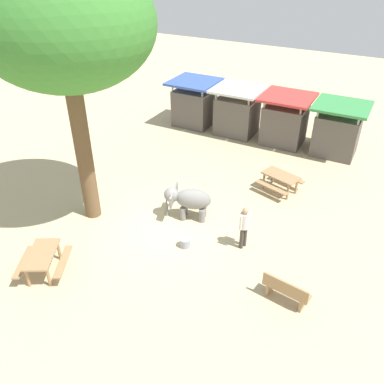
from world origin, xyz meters
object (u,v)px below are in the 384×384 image
at_px(market_stall_red, 284,122).
at_px(person_handler, 244,225).
at_px(shade_tree_main, 63,25).
at_px(market_stall_white, 237,113).
at_px(wooden_bench, 286,290).
at_px(market_stall_blue, 194,105).
at_px(feed_bucket, 185,243).
at_px(picnic_table_far, 42,258).
at_px(elephant, 188,200).
at_px(picnic_table_near, 281,179).
at_px(market_stall_green, 337,132).

bearing_deg(market_stall_red, person_handler, -81.41).
height_order(shade_tree_main, market_stall_white, shade_tree_main).
xyz_separation_m(wooden_bench, market_stall_blue, (-8.54, 10.48, 0.67)).
bearing_deg(feed_bucket, picnic_table_far, -136.07).
bearing_deg(shade_tree_main, feed_bucket, -0.09).
distance_m(person_handler, feed_bucket, 2.15).
xyz_separation_m(wooden_bench, market_stall_red, (-3.34, 10.48, 0.67)).
relative_size(elephant, market_stall_red, 0.72).
distance_m(market_stall_blue, market_stall_white, 2.60).
bearing_deg(wooden_bench, market_stall_white, 128.00).
bearing_deg(elephant, market_stall_white, -98.01).
distance_m(person_handler, wooden_bench, 2.72).
xyz_separation_m(shade_tree_main, picnic_table_far, (0.73, -3.22, -6.31)).
bearing_deg(picnic_table_near, feed_bucket, -92.36).
bearing_deg(market_stall_white, shade_tree_main, -101.16).
bearing_deg(market_stall_green, wooden_bench, -85.97).
distance_m(elephant, shade_tree_main, 7.12).
relative_size(wooden_bench, picnic_table_far, 0.71).
relative_size(shade_tree_main, picnic_table_near, 4.81).
bearing_deg(picnic_table_near, market_stall_blue, 161.62).
bearing_deg(picnic_table_near, elephant, -108.64).
relative_size(picnic_table_near, feed_bucket, 5.19).
bearing_deg(market_stall_green, feed_bucket, -107.48).
height_order(elephant, picnic_table_near, elephant).
bearing_deg(shade_tree_main, market_stall_green, 53.68).
distance_m(wooden_bench, picnic_table_far, 7.51).
bearing_deg(market_stall_green, shade_tree_main, -126.32).
height_order(person_handler, picnic_table_far, person_handler).
bearing_deg(shade_tree_main, market_stall_blue, 94.10).
bearing_deg(market_stall_red, market_stall_blue, 180.00).
bearing_deg(picnic_table_far, feed_bucket, 104.93).
bearing_deg(elephant, person_handler, 147.87).
bearing_deg(market_stall_green, market_stall_red, 180.00).
xyz_separation_m(market_stall_white, feed_bucket, (2.15, -9.67, -0.98)).
xyz_separation_m(wooden_bench, market_stall_white, (-5.94, 10.48, 0.67)).
relative_size(person_handler, picnic_table_far, 0.80).
distance_m(picnic_table_near, feed_bucket, 5.35).
distance_m(picnic_table_far, market_stall_blue, 12.97).
bearing_deg(market_stall_white, person_handler, -65.83).
xyz_separation_m(picnic_table_far, feed_bucket, (3.33, 3.21, -0.43)).
distance_m(wooden_bench, picnic_table_near, 6.18).
relative_size(elephant, feed_bucket, 5.05).
bearing_deg(market_stall_red, picnic_table_near, -74.05).
xyz_separation_m(market_stall_blue, market_stall_red, (5.20, 0.00, 0.00)).
height_order(market_stall_white, market_stall_green, same).
bearing_deg(market_stall_blue, shade_tree_main, -85.90).
bearing_deg(market_stall_red, picnic_table_far, -106.34).
height_order(picnic_table_near, market_stall_red, market_stall_red).
xyz_separation_m(market_stall_green, feed_bucket, (-3.05, -9.67, -0.98)).
bearing_deg(market_stall_green, elephant, -114.90).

